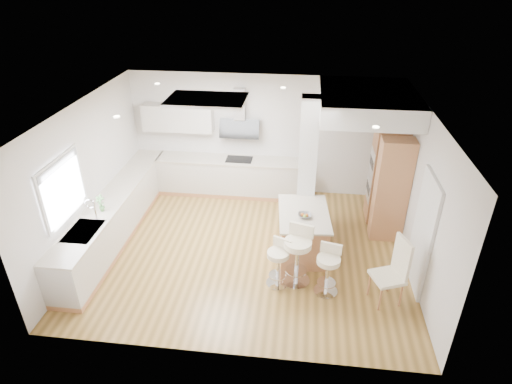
# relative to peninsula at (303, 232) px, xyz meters

# --- Properties ---
(ground) EXTENTS (6.00, 6.00, 0.00)m
(ground) POSITION_rel_peninsula_xyz_m (-1.03, -0.12, -0.43)
(ground) COLOR #A1793B
(ground) RESTS_ON ground
(ceiling) EXTENTS (6.00, 5.00, 0.02)m
(ceiling) POSITION_rel_peninsula_xyz_m (-1.03, -0.12, -0.43)
(ceiling) COLOR white
(ceiling) RESTS_ON ground
(wall_back) EXTENTS (6.00, 0.04, 2.80)m
(wall_back) POSITION_rel_peninsula_xyz_m (-1.03, 2.38, 0.97)
(wall_back) COLOR silver
(wall_back) RESTS_ON ground
(wall_left) EXTENTS (0.04, 5.00, 2.80)m
(wall_left) POSITION_rel_peninsula_xyz_m (-4.03, -0.12, 0.97)
(wall_left) COLOR silver
(wall_left) RESTS_ON ground
(wall_right) EXTENTS (0.04, 5.00, 2.80)m
(wall_right) POSITION_rel_peninsula_xyz_m (1.97, -0.12, 0.97)
(wall_right) COLOR silver
(wall_right) RESTS_ON ground
(skylight) EXTENTS (4.10, 2.10, 0.06)m
(skylight) POSITION_rel_peninsula_xyz_m (-1.82, 0.48, 2.34)
(skylight) COLOR silver
(skylight) RESTS_ON ground
(window_left) EXTENTS (0.06, 1.28, 1.07)m
(window_left) POSITION_rel_peninsula_xyz_m (-3.99, -1.02, 1.27)
(window_left) COLOR white
(window_left) RESTS_ON ground
(doorway_right) EXTENTS (0.05, 1.00, 2.10)m
(doorway_right) POSITION_rel_peninsula_xyz_m (1.94, -0.72, 0.57)
(doorway_right) COLOR #49433A
(doorway_right) RESTS_ON ground
(counter_left) EXTENTS (0.63, 4.50, 1.35)m
(counter_left) POSITION_rel_peninsula_xyz_m (-3.73, 0.11, 0.03)
(counter_left) COLOR tan
(counter_left) RESTS_ON ground
(counter_back) EXTENTS (3.62, 0.63, 2.50)m
(counter_back) POSITION_rel_peninsula_xyz_m (-1.95, 2.10, 0.27)
(counter_back) COLOR tan
(counter_back) RESTS_ON ground
(pillar) EXTENTS (0.35, 0.35, 2.80)m
(pillar) POSITION_rel_peninsula_xyz_m (0.02, 0.83, 0.97)
(pillar) COLOR silver
(pillar) RESTS_ON ground
(soffit) EXTENTS (1.78, 2.20, 0.40)m
(soffit) POSITION_rel_peninsula_xyz_m (1.07, 1.28, 2.17)
(soffit) COLOR white
(soffit) RESTS_ON ground
(oven_column) EXTENTS (0.63, 1.21, 2.10)m
(oven_column) POSITION_rel_peninsula_xyz_m (1.64, 1.11, 0.62)
(oven_column) COLOR tan
(oven_column) RESTS_ON ground
(peninsula) EXTENTS (1.04, 1.46, 0.91)m
(peninsula) POSITION_rel_peninsula_xyz_m (0.00, 0.00, 0.00)
(peninsula) COLOR tan
(peninsula) RESTS_ON ground
(bar_stool_a) EXTENTS (0.52, 0.52, 0.87)m
(bar_stool_a) POSITION_rel_peninsula_xyz_m (-0.39, -1.02, 0.06)
(bar_stool_a) COLOR silver
(bar_stool_a) RESTS_ON ground
(bar_stool_b) EXTENTS (0.61, 0.61, 1.09)m
(bar_stool_b) POSITION_rel_peninsula_xyz_m (-0.07, -0.91, 0.18)
(bar_stool_b) COLOR silver
(bar_stool_b) RESTS_ON ground
(bar_stool_c) EXTENTS (0.49, 0.49, 0.91)m
(bar_stool_c) POSITION_rel_peninsula_xyz_m (0.44, -1.13, 0.08)
(bar_stool_c) COLOR silver
(bar_stool_c) RESTS_ON ground
(dining_chair) EXTENTS (0.60, 0.60, 1.19)m
(dining_chair) POSITION_rel_peninsula_xyz_m (1.47, -1.19, 0.21)
(dining_chair) COLOR #F0E4C3
(dining_chair) RESTS_ON ground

